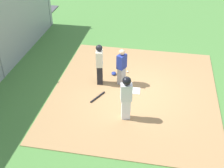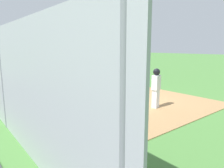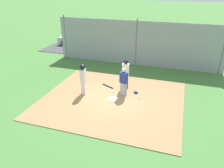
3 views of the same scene
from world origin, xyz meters
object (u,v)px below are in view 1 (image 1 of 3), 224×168
(catcher, at_px, (122,67))
(baseball, at_px, (128,72))
(runner, at_px, (126,95))
(home_plate, at_px, (135,91))
(umpire, at_px, (100,64))
(baseball_bat, at_px, (98,97))
(parked_car_white, at_px, (12,9))
(catcher_mask, at_px, (114,73))

(catcher, bearing_deg, baseball, 106.48)
(runner, distance_m, baseball, 3.17)
(home_plate, xyz_separation_m, runner, (1.67, -0.12, 0.96))
(umpire, relative_size, baseball_bat, 2.09)
(runner, xyz_separation_m, parked_car_white, (-7.98, -8.09, -0.39))
(catcher, bearing_deg, runner, -51.94)
(runner, distance_m, parked_car_white, 11.37)
(catcher_mask, relative_size, parked_car_white, 0.06)
(catcher_mask, relative_size, baseball, 3.24)
(home_plate, bearing_deg, parked_car_white, -127.53)
(baseball, bearing_deg, umpire, -44.64)
(home_plate, xyz_separation_m, catcher_mask, (-1.05, -1.03, 0.05))
(umpire, xyz_separation_m, baseball, (-1.02, 1.00, -0.87))
(home_plate, relative_size, runner, 0.26)
(catcher, height_order, umpire, umpire)
(umpire, relative_size, runner, 1.02)
(catcher, distance_m, catcher_mask, 1.05)
(baseball_bat, height_order, baseball, baseball)
(baseball, xyz_separation_m, parked_car_white, (-4.97, -7.74, 0.55))
(baseball_bat, relative_size, catcher_mask, 3.46)
(umpire, bearing_deg, baseball, 35.70)
(baseball_bat, xyz_separation_m, baseball, (-2.04, 0.88, 0.01))
(runner, relative_size, parked_car_white, 0.40)
(umpire, bearing_deg, catcher, -1.21)
(home_plate, bearing_deg, umpire, -102.11)
(catcher, distance_m, baseball_bat, 1.57)
(umpire, height_order, parked_car_white, umpire)
(baseball_bat, relative_size, baseball, 11.24)
(catcher, xyz_separation_m, catcher_mask, (-0.60, -0.42, -0.74))
(catcher_mask, bearing_deg, runner, 18.49)
(runner, bearing_deg, catcher_mask, 4.71)
(catcher, bearing_deg, home_plate, -11.26)
(catcher_mask, bearing_deg, baseball_bat, -10.22)
(baseball_bat, bearing_deg, parked_car_white, -108.99)
(umpire, distance_m, baseball_bat, 1.35)
(umpire, height_order, catcher_mask, umpire)
(runner, height_order, baseball, runner)
(catcher, xyz_separation_m, runner, (2.12, 0.49, 0.17))
(home_plate, bearing_deg, catcher_mask, -135.58)
(catcher, xyz_separation_m, umpire, (0.13, -0.87, 0.11))
(home_plate, distance_m, baseball_bat, 1.52)
(baseball, bearing_deg, baseball_bat, -23.27)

